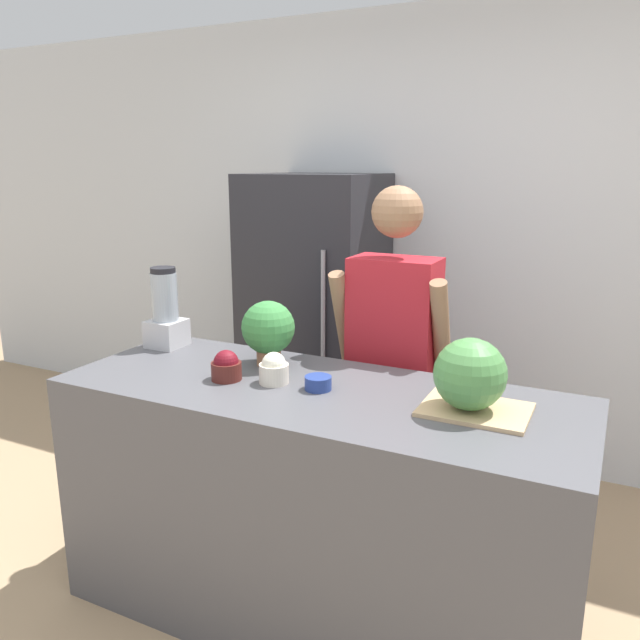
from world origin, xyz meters
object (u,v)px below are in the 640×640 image
at_px(watermelon, 470,374).
at_px(bowl_small_blue, 318,383).
at_px(person, 392,371).
at_px(blender, 165,313).
at_px(refrigerator, 315,318).
at_px(bowl_cream, 274,369).
at_px(bowl_cherries, 226,367).
at_px(potted_plant, 268,329).

height_order(watermelon, bowl_small_blue, watermelon).
xyz_separation_m(person, blender, (-0.94, -0.36, 0.24)).
bearing_deg(refrigerator, watermelon, -46.85).
bearing_deg(refrigerator, bowl_cream, -69.47).
bearing_deg(watermelon, refrigerator, 133.15).
distance_m(bowl_cherries, blender, 0.56).
distance_m(refrigerator, bowl_cream, 1.43).
bearing_deg(blender, bowl_small_blue, -13.00).
distance_m(bowl_cherries, bowl_small_blue, 0.36).
relative_size(refrigerator, bowl_cream, 14.15).
bearing_deg(blender, watermelon, -7.04).
relative_size(watermelon, bowl_small_blue, 2.43).
relative_size(refrigerator, potted_plant, 6.39).
bearing_deg(refrigerator, bowl_small_blue, -62.87).
xyz_separation_m(refrigerator, bowl_small_blue, (0.68, -1.32, 0.13)).
distance_m(refrigerator, blender, 1.16).
bearing_deg(refrigerator, bowl_cherries, -77.02).
bearing_deg(bowl_cherries, refrigerator, 102.98).
relative_size(watermelon, bowl_cherries, 2.05).
xyz_separation_m(bowl_cherries, blender, (-0.49, 0.25, 0.10)).
xyz_separation_m(bowl_cream, potted_plant, (-0.13, 0.18, 0.10)).
xyz_separation_m(bowl_small_blue, blender, (-0.85, 0.20, 0.13)).
bearing_deg(blender, person, 21.18).
bearing_deg(bowl_small_blue, potted_plant, 151.21).
bearing_deg(blender, bowl_cream, -17.15).
height_order(person, bowl_small_blue, person).
height_order(person, potted_plant, person).
xyz_separation_m(refrigerator, blender, (-0.18, -1.12, 0.26)).
bearing_deg(bowl_cherries, bowl_cream, 14.09).
distance_m(bowl_cream, blender, 0.71).
xyz_separation_m(person, watermelon, (0.45, -0.53, 0.22)).
bearing_deg(watermelon, blender, 172.96).
distance_m(bowl_cream, potted_plant, 0.24).
relative_size(bowl_small_blue, blender, 0.27).
distance_m(refrigerator, person, 1.08).
xyz_separation_m(bowl_small_blue, potted_plant, (-0.31, 0.17, 0.12)).
height_order(refrigerator, bowl_cherries, refrigerator).
relative_size(bowl_cherries, bowl_cream, 0.97).
height_order(watermelon, bowl_cream, watermelon).
relative_size(refrigerator, person, 1.02).
xyz_separation_m(bowl_cherries, bowl_small_blue, (0.36, 0.06, -0.03)).
bearing_deg(refrigerator, potted_plant, -72.24).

